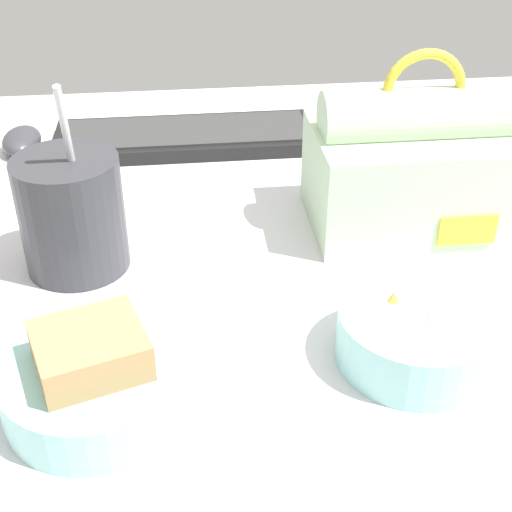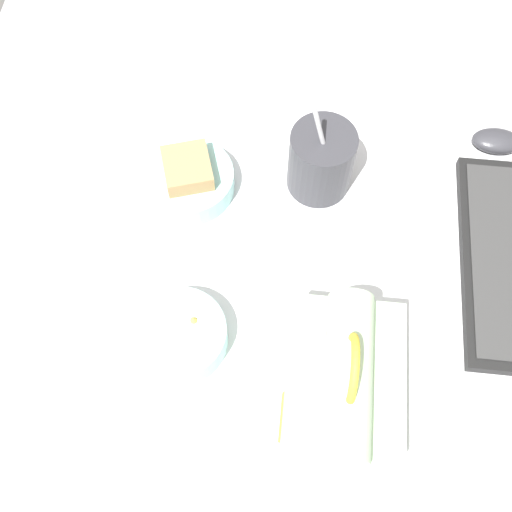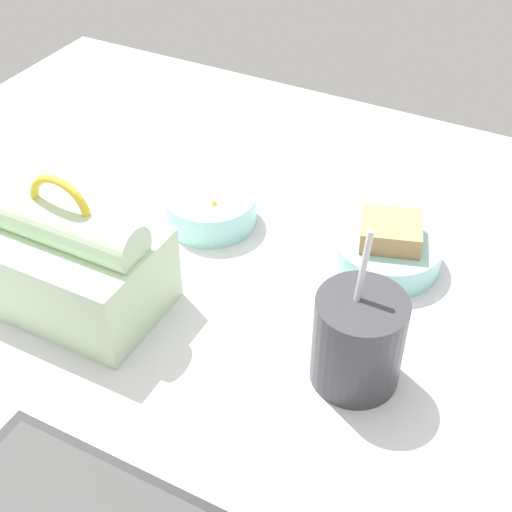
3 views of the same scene
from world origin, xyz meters
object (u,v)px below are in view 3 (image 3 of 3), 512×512
object	(u,v)px
soup_cup	(358,339)
bento_bowl_snacks	(211,207)
bento_bowl_sandwich	(388,249)
lunch_bag	(73,262)

from	to	relation	value
soup_cup	bento_bowl_snacks	bearing A→B (deg)	-31.20
bento_bowl_sandwich	bento_bowl_snacks	bearing A→B (deg)	6.01
lunch_bag	soup_cup	xyz separation A→B (cm)	(-34.68, -4.65, -0.67)
soup_cup	bento_bowl_sandwich	xyz separation A→B (cm)	(3.23, -19.98, -3.32)
lunch_bag	soup_cup	world-z (taller)	same
soup_cup	bento_bowl_snacks	world-z (taller)	soup_cup
soup_cup	lunch_bag	bearing A→B (deg)	7.63
bento_bowl_sandwich	bento_bowl_snacks	world-z (taller)	bento_bowl_sandwich
lunch_bag	bento_bowl_snacks	distance (cm)	23.15
bento_bowl_snacks	bento_bowl_sandwich	bearing A→B (deg)	-173.99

